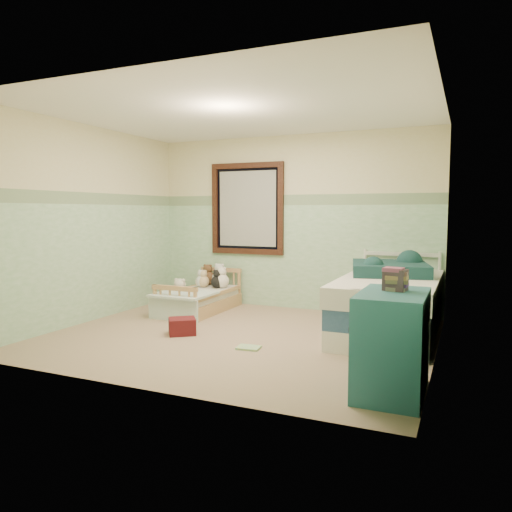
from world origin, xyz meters
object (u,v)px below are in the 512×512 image
at_px(plush_floor_tan, 168,303).
at_px(toddler_bed_frame, 200,305).
at_px(red_pillow, 182,326).
at_px(floor_book, 249,348).
at_px(twin_bed_frame, 389,325).
at_px(dresser, 392,343).
at_px(plush_floor_cream, 180,296).

bearing_deg(plush_floor_tan, toddler_bed_frame, 30.05).
bearing_deg(toddler_bed_frame, red_pillow, -68.71).
bearing_deg(floor_book, toddler_bed_frame, 128.19).
distance_m(plush_floor_tan, twin_bed_frame, 3.05).
bearing_deg(plush_floor_tan, dresser, -29.78).
height_order(plush_floor_tan, floor_book, plush_floor_tan).
relative_size(plush_floor_cream, plush_floor_tan, 1.12).
xyz_separation_m(dresser, red_pillow, (-2.47, 0.91, -0.30)).
bearing_deg(dresser, red_pillow, 159.86).
bearing_deg(floor_book, plush_floor_tan, 139.64).
relative_size(dresser, floor_book, 3.39).
bearing_deg(red_pillow, dresser, -20.14).
bearing_deg(twin_bed_frame, floor_book, -136.27).
xyz_separation_m(plush_floor_cream, plush_floor_tan, (0.09, -0.46, -0.01)).
distance_m(plush_floor_cream, floor_book, 2.56).
relative_size(toddler_bed_frame, red_pillow, 4.54).
height_order(plush_floor_cream, plush_floor_tan, plush_floor_cream).
relative_size(toddler_bed_frame, twin_bed_frame, 0.67).
relative_size(plush_floor_cream, twin_bed_frame, 0.14).
xyz_separation_m(toddler_bed_frame, plush_floor_tan, (-0.39, -0.23, 0.04)).
bearing_deg(dresser, floor_book, 156.16).
xyz_separation_m(plush_floor_tan, twin_bed_frame, (3.05, -0.06, -0.01)).
xyz_separation_m(toddler_bed_frame, floor_book, (1.43, -1.46, -0.08)).
distance_m(toddler_bed_frame, twin_bed_frame, 2.68).
relative_size(plush_floor_cream, red_pillow, 0.93).
relative_size(plush_floor_tan, red_pillow, 0.83).
height_order(toddler_bed_frame, plush_floor_cream, plush_floor_cream).
relative_size(twin_bed_frame, dresser, 2.55).
bearing_deg(toddler_bed_frame, plush_floor_tan, -149.95).
distance_m(red_pillow, floor_book, 0.98).
bearing_deg(red_pillow, twin_bed_frame, 23.48).
relative_size(toddler_bed_frame, plush_floor_cream, 4.90).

